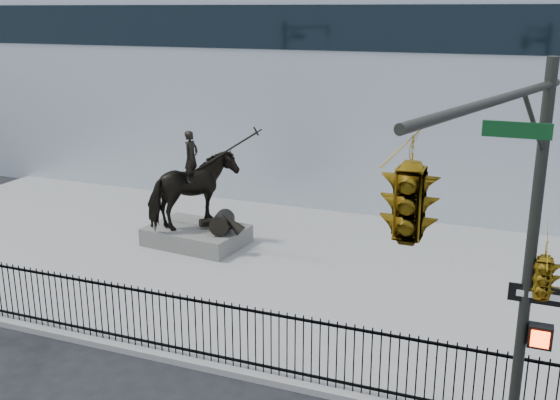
% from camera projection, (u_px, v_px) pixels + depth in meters
% --- Properties ---
extents(ground, '(120.00, 120.00, 0.00)m').
position_uv_depth(ground, '(154.00, 390.00, 13.68)').
color(ground, black).
rests_on(ground, ground).
extents(plaza, '(30.00, 12.00, 0.15)m').
position_uv_depth(plaza, '(278.00, 268.00, 19.91)').
color(plaza, gray).
rests_on(plaza, ground).
extents(building, '(44.00, 14.00, 9.00)m').
position_uv_depth(building, '(382.00, 80.00, 30.27)').
color(building, silver).
rests_on(building, ground).
extents(picket_fence, '(22.10, 0.10, 1.50)m').
position_uv_depth(picket_fence, '(182.00, 325.00, 14.55)').
color(picket_fence, black).
rests_on(picket_fence, plaza).
extents(statue_plinth, '(3.31, 2.45, 0.58)m').
position_uv_depth(statue_plinth, '(197.00, 235.00, 21.66)').
color(statue_plinth, '#53504C').
rests_on(statue_plinth, plaza).
extents(equestrian_statue, '(3.96, 2.67, 3.37)m').
position_uv_depth(equestrian_statue, '(196.00, 192.00, 21.21)').
color(equestrian_statue, black).
rests_on(equestrian_statue, statue_plinth).
extents(traffic_signal_right, '(2.17, 6.86, 7.00)m').
position_uv_depth(traffic_signal_right, '(489.00, 240.00, 8.25)').
color(traffic_signal_right, '#252722').
rests_on(traffic_signal_right, ground).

